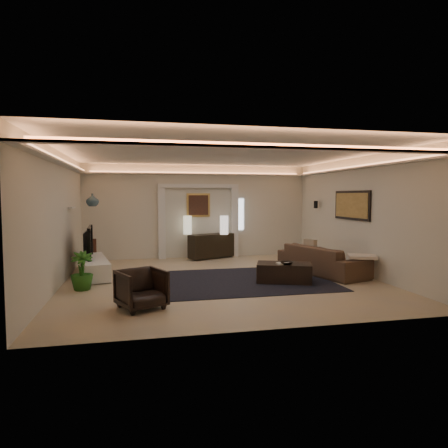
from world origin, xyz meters
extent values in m
plane|color=tan|center=(0.00, 0.00, 0.00)|extent=(7.00, 7.00, 0.00)
plane|color=white|center=(0.00, 0.00, 2.90)|extent=(7.00, 7.00, 0.00)
plane|color=beige|center=(0.00, 3.50, 1.45)|extent=(7.00, 0.00, 7.00)
plane|color=beige|center=(0.00, -3.50, 1.45)|extent=(7.00, 0.00, 7.00)
plane|color=beige|center=(-3.50, 0.00, 1.45)|extent=(0.00, 7.00, 7.00)
plane|color=beige|center=(3.50, 0.00, 1.45)|extent=(0.00, 7.00, 7.00)
cube|color=silver|center=(0.00, 0.00, 2.62)|extent=(7.00, 7.00, 0.04)
cube|color=white|center=(1.35, 3.48, 1.35)|extent=(0.25, 0.03, 1.00)
cube|color=black|center=(0.40, -0.20, 0.01)|extent=(4.00, 3.00, 0.01)
cube|color=silver|center=(-1.15, 3.40, 1.10)|extent=(0.22, 0.20, 2.20)
cube|color=silver|center=(1.15, 3.40, 1.10)|extent=(0.22, 0.20, 2.20)
cube|color=silver|center=(0.00, 3.40, 2.25)|extent=(2.52, 0.20, 0.12)
cube|color=tan|center=(0.00, 3.47, 1.65)|extent=(0.74, 0.04, 0.74)
cube|color=#4C2D1E|center=(0.00, 3.44, 1.65)|extent=(0.62, 0.02, 0.62)
cube|color=black|center=(3.47, 0.30, 1.70)|extent=(0.04, 1.64, 0.74)
cube|color=tan|center=(3.44, 0.30, 1.70)|extent=(0.02, 1.50, 0.62)
cylinder|color=black|center=(3.38, 2.20, 1.68)|extent=(0.12, 0.12, 0.22)
cube|color=silver|center=(-3.44, 1.40, 1.65)|extent=(0.10, 0.55, 0.04)
cube|color=black|center=(0.35, 3.15, 0.40)|extent=(1.51, 1.01, 0.72)
cylinder|color=beige|center=(-0.37, 3.25, 1.09)|extent=(0.33, 0.33, 0.56)
cylinder|color=white|center=(0.72, 2.95, 1.09)|extent=(0.33, 0.33, 0.57)
cube|color=silver|center=(-2.91, 1.13, 0.23)|extent=(0.93, 2.23, 0.41)
imported|color=black|center=(-3.15, 1.25, 0.83)|extent=(1.34, 0.26, 0.77)
cylinder|color=#4A2619|center=(-3.03, 2.21, 0.64)|extent=(0.16, 0.16, 0.36)
imported|color=#414B5A|center=(-3.00, 1.84, 1.83)|extent=(0.38, 0.38, 0.33)
imported|color=#245C18|center=(-3.01, -0.36, 0.40)|extent=(0.52, 0.52, 0.79)
imported|color=#4C331E|center=(2.61, 0.17, 0.35)|extent=(2.57, 1.61, 0.70)
cube|color=silver|center=(3.15, -0.74, 0.55)|extent=(0.77, 0.71, 0.07)
cube|color=gray|center=(2.72, 1.12, 0.55)|extent=(0.24, 0.43, 0.41)
cube|color=black|center=(1.33, -0.55, 0.21)|extent=(1.35, 1.03, 0.45)
imported|color=black|center=(1.32, -0.73, 0.44)|extent=(0.28, 0.28, 0.06)
cube|color=beige|center=(1.27, -0.67, 0.42)|extent=(0.28, 0.21, 0.03)
imported|color=black|center=(-1.82, -2.00, 0.34)|extent=(0.97, 0.98, 0.68)
camera|label=1|loc=(-1.86, -8.82, 1.93)|focal=31.66mm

